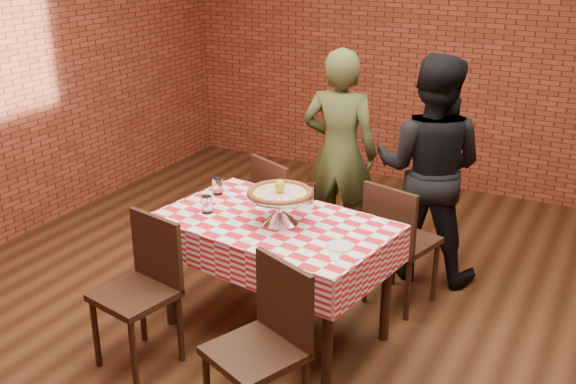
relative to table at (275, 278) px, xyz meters
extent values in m
plane|color=black|center=(0.20, 0.02, -0.38)|extent=(6.00, 6.00, 0.00)
plane|color=maroon|center=(0.20, 3.02, 1.08)|extent=(5.50, 0.00, 5.50)
cube|color=#341E14|center=(0.00, 0.00, 0.00)|extent=(1.44, 0.99, 0.75)
cylinder|color=beige|center=(0.04, -0.01, 0.56)|extent=(0.46, 0.46, 0.03)
ellipsoid|color=yellow|center=(0.04, -0.01, 0.61)|extent=(0.08, 0.08, 0.08)
cylinder|color=white|center=(-0.42, -0.09, 0.44)|extent=(0.08, 0.08, 0.11)
cylinder|color=white|center=(-0.54, 0.20, 0.44)|extent=(0.08, 0.08, 0.11)
cylinder|color=white|center=(0.49, -0.15, 0.39)|extent=(0.17, 0.17, 0.01)
cube|color=white|center=(0.52, -0.29, 0.39)|extent=(0.06, 0.05, 0.00)
cube|color=white|center=(0.61, -0.22, 0.39)|extent=(0.06, 0.04, 0.00)
cube|color=silver|center=(0.06, 0.29, 0.45)|extent=(0.12, 0.11, 0.14)
imported|color=#454D27|center=(-0.14, 1.26, 0.42)|extent=(0.63, 0.47, 1.58)
imported|color=black|center=(0.57, 1.19, 0.43)|extent=(0.83, 0.67, 1.61)
camera|label=1|loc=(1.78, -3.18, 1.99)|focal=42.13mm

